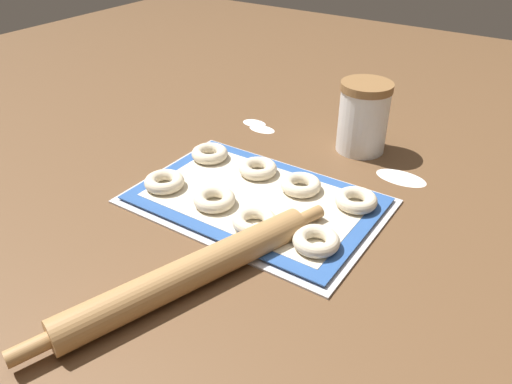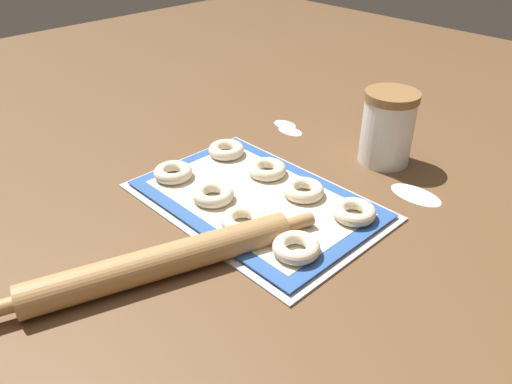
% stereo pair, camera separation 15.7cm
% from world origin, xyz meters
% --- Properties ---
extents(ground_plane, '(2.80, 2.80, 0.00)m').
position_xyz_m(ground_plane, '(0.00, 0.00, 0.00)').
color(ground_plane, brown).
extents(baking_tray, '(0.43, 0.29, 0.01)m').
position_xyz_m(baking_tray, '(0.02, 0.02, 0.00)').
color(baking_tray, silver).
rests_on(baking_tray, ground_plane).
extents(baking_mat, '(0.41, 0.27, 0.00)m').
position_xyz_m(baking_mat, '(0.02, 0.02, 0.01)').
color(baking_mat, '#2D569E').
rests_on(baking_mat, baking_tray).
extents(bagel_front_far_left, '(0.07, 0.07, 0.02)m').
position_xyz_m(bagel_front_far_left, '(-0.14, -0.05, 0.02)').
color(bagel_front_far_left, beige).
rests_on(bagel_front_far_left, baking_mat).
extents(bagel_front_mid_left, '(0.07, 0.07, 0.02)m').
position_xyz_m(bagel_front_mid_left, '(-0.03, -0.04, 0.02)').
color(bagel_front_mid_left, beige).
rests_on(bagel_front_mid_left, baking_mat).
extents(bagel_front_mid_right, '(0.07, 0.07, 0.02)m').
position_xyz_m(bagel_front_mid_right, '(0.06, -0.06, 0.02)').
color(bagel_front_mid_right, beige).
rests_on(bagel_front_mid_right, baking_mat).
extents(bagel_front_far_right, '(0.07, 0.07, 0.02)m').
position_xyz_m(bagel_front_far_right, '(0.17, -0.05, 0.02)').
color(bagel_front_far_right, beige).
rests_on(bagel_front_far_right, baking_mat).
extents(bagel_back_far_left, '(0.07, 0.07, 0.02)m').
position_xyz_m(bagel_back_far_left, '(-0.14, 0.09, 0.02)').
color(bagel_back_far_left, beige).
rests_on(bagel_back_far_left, baking_mat).
extents(bagel_back_mid_left, '(0.07, 0.07, 0.02)m').
position_xyz_m(bagel_back_mid_left, '(-0.03, 0.09, 0.02)').
color(bagel_back_mid_left, beige).
rests_on(bagel_back_mid_left, baking_mat).
extents(bagel_back_mid_right, '(0.07, 0.07, 0.02)m').
position_xyz_m(bagel_back_mid_right, '(0.07, 0.08, 0.02)').
color(bagel_back_mid_right, beige).
rests_on(bagel_back_mid_right, baking_mat).
extents(bagel_back_far_right, '(0.07, 0.07, 0.02)m').
position_xyz_m(bagel_back_far_right, '(0.17, 0.09, 0.02)').
color(bagel_back_far_right, beige).
rests_on(bagel_back_far_right, baking_mat).
extents(flour_canister, '(0.10, 0.10, 0.15)m').
position_xyz_m(flour_canister, '(0.08, 0.31, 0.07)').
color(flour_canister, white).
rests_on(flour_canister, ground_plane).
extents(rolling_pin, '(0.18, 0.47, 0.05)m').
position_xyz_m(rolling_pin, '(0.06, -0.21, 0.02)').
color(rolling_pin, '#AD7F4C').
rests_on(rolling_pin, ground_plane).
extents(flour_patch_near, '(0.06, 0.04, 0.00)m').
position_xyz_m(flour_patch_near, '(-0.14, 0.28, 0.00)').
color(flour_patch_near, white).
rests_on(flour_patch_near, ground_plane).
extents(flour_patch_far, '(0.10, 0.06, 0.00)m').
position_xyz_m(flour_patch_far, '(0.20, 0.24, 0.00)').
color(flour_patch_far, white).
rests_on(flour_patch_far, ground_plane).
extents(flour_patch_side, '(0.06, 0.04, 0.00)m').
position_xyz_m(flour_patch_side, '(-0.18, 0.30, 0.00)').
color(flour_patch_side, white).
rests_on(flour_patch_side, ground_plane).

